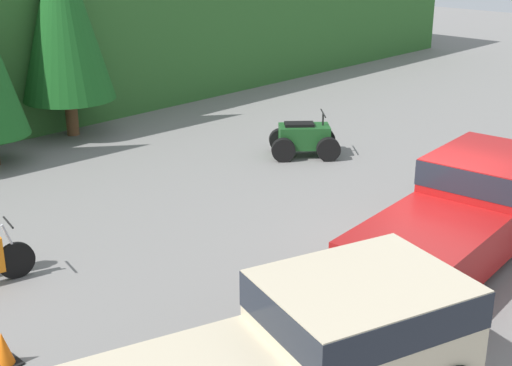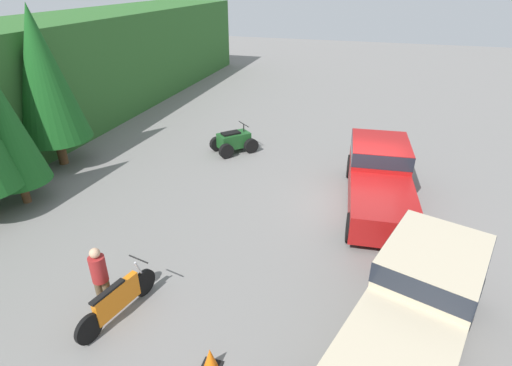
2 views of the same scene
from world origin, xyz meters
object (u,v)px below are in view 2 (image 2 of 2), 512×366
object	(u,v)px
pickup_truck_red	(380,175)
rider_person	(100,277)
pickup_truck_second	(418,304)
traffic_cone	(210,360)
dirt_bike	(118,300)
quad_atv	(234,142)

from	to	relation	value
pickup_truck_red	rider_person	size ratio (longest dim) A/B	3.24
rider_person	pickup_truck_red	bearing A→B (deg)	-44.05
pickup_truck_second	rider_person	bearing A→B (deg)	118.03
rider_person	traffic_cone	xyz separation A→B (m)	(-0.82, -3.05, -0.72)
traffic_cone	dirt_bike	bearing A→B (deg)	74.49
pickup_truck_second	quad_atv	size ratio (longest dim) A/B	2.75
quad_atv	traffic_cone	world-z (taller)	quad_atv
rider_person	traffic_cone	bearing A→B (deg)	-109.71
pickup_truck_second	traffic_cone	xyz separation A→B (m)	(-2.02, 3.95, -0.72)
pickup_truck_red	pickup_truck_second	xyz separation A→B (m)	(-6.20, -0.92, 0.00)
pickup_truck_red	quad_atv	world-z (taller)	pickup_truck_red
pickup_truck_second	traffic_cone	world-z (taller)	pickup_truck_second
pickup_truck_second	pickup_truck_red	bearing A→B (deg)	26.74
pickup_truck_second	rider_person	size ratio (longest dim) A/B	3.40
pickup_truck_second	rider_person	distance (m)	7.10
pickup_truck_second	quad_atv	world-z (taller)	pickup_truck_second
dirt_bike	pickup_truck_red	bearing A→B (deg)	-24.22
pickup_truck_red	traffic_cone	world-z (taller)	pickup_truck_red
quad_atv	traffic_cone	distance (m)	11.39
pickup_truck_red	quad_atv	xyz separation A→B (m)	(2.66, 6.38, -0.48)
rider_person	traffic_cone	world-z (taller)	rider_person
pickup_truck_second	traffic_cone	distance (m)	4.50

